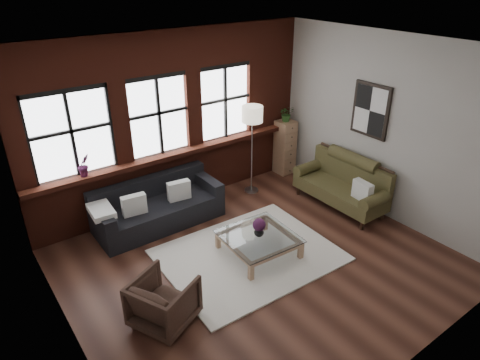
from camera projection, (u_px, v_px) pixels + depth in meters
floor at (258, 262)px, 6.63m from camera, size 5.50×5.50×0.00m
ceiling at (263, 50)px, 5.19m from camera, size 5.50×5.50×0.00m
wall_back at (173, 121)px, 7.71m from camera, size 5.50×0.00×5.50m
wall_front at (423, 258)px, 4.12m from camera, size 5.50×0.00×5.50m
wall_left at (55, 236)px, 4.45m from camera, size 0.00×5.00×5.00m
wall_right at (384, 128)px, 7.37m from camera, size 0.00×5.00×5.00m
brick_backwall at (175, 122)px, 7.66m from camera, size 5.50×0.12×3.20m
sill_ledge at (179, 152)px, 7.85m from camera, size 5.50×0.30×0.08m
window_left at (71, 135)px, 6.65m from camera, size 1.38×0.10×1.50m
window_mid at (159, 117)px, 7.44m from camera, size 1.38×0.10×1.50m
window_right at (225, 103)px, 8.19m from camera, size 1.38×0.10×1.50m
wall_poster at (371, 110)px, 7.46m from camera, size 0.05×0.74×0.94m
shag_rug at (249, 255)px, 6.76m from camera, size 2.70×2.16×0.03m
dark_sofa at (158, 204)px, 7.44m from camera, size 2.21×0.89×0.80m
pillow_a at (134, 205)px, 7.03m from camera, size 0.41×0.19×0.34m
pillow_b at (179, 190)px, 7.48m from camera, size 0.42×0.20×0.34m
vintage_settee at (340, 183)px, 7.94m from camera, size 0.82×1.84×0.98m
pillow_settee at (363, 191)px, 7.45m from camera, size 0.18×0.39×0.34m
armchair at (164, 301)px, 5.38m from camera, size 0.96×0.95×0.66m
coffee_table at (259, 245)px, 6.74m from camera, size 1.12×1.12×0.36m
vase at (259, 231)px, 6.63m from camera, size 0.18×0.18×0.16m
flowers at (259, 225)px, 6.57m from camera, size 0.20×0.20×0.20m
drawer_chest at (285, 147)px, 9.25m from camera, size 0.36×0.36×1.18m
potted_plant_top at (287, 114)px, 8.91m from camera, size 0.37×0.35×0.33m
floor_lamp at (252, 147)px, 8.28m from camera, size 0.40×0.40×1.93m
sill_plant at (84, 165)px, 6.81m from camera, size 0.24×0.21×0.37m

